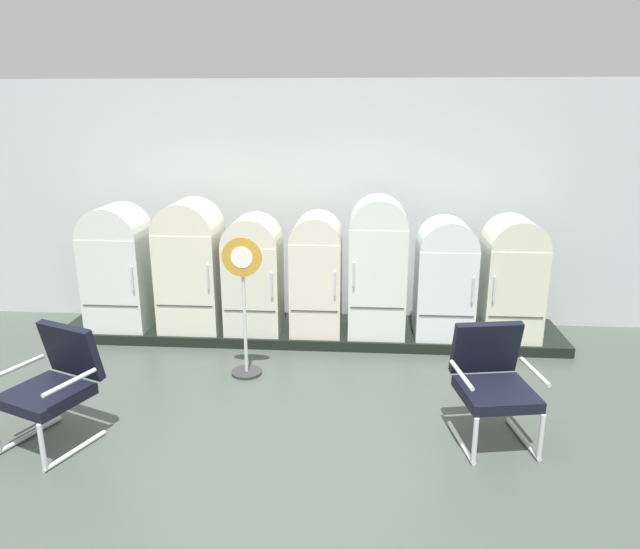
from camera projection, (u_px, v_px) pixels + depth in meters
The scene contains 13 objects.
ground at pixel (274, 494), 4.26m from camera, with size 12.00×10.00×0.05m, color #3F4942.
back_wall at pixel (314, 204), 7.33m from camera, with size 11.76×0.12×3.04m.
display_plinth at pixel (310, 331), 7.13m from camera, with size 6.02×0.95×0.12m, color black.
refrigerator_0 at pixel (118, 264), 6.94m from camera, with size 0.71×0.65×1.49m.
refrigerator_1 at pixel (190, 262), 6.89m from camera, with size 0.71×0.69×1.55m.
refrigerator_2 at pixel (253, 271), 6.82m from camera, with size 0.65×0.61×1.39m.
refrigerator_3 at pixel (317, 270), 6.80m from camera, with size 0.58×0.68×1.41m.
refrigerator_4 at pixel (378, 263), 6.69m from camera, with size 0.65×0.62×1.62m.
refrigerator_5 at pixel (445, 275), 6.67m from camera, with size 0.66×0.62×1.39m.
refrigerator_6 at pixel (512, 275), 6.65m from camera, with size 0.65×0.69×1.41m.
armchair_left at pixel (55, 381), 4.78m from camera, with size 0.80×0.85×0.98m.
armchair_right at pixel (493, 379), 4.82m from camera, with size 0.73×0.78×0.98m.
sign_stand at pixel (244, 314), 5.93m from camera, with size 0.40×0.32×1.48m.
Camera 1 is at (0.60, -3.61, 2.71)m, focal length 32.58 mm.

